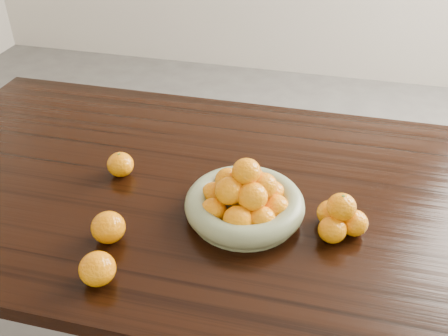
% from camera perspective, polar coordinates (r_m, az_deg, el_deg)
% --- Properties ---
extents(dining_table, '(2.00, 1.00, 0.75)m').
position_cam_1_polar(dining_table, '(1.40, 1.88, -5.50)').
color(dining_table, black).
rests_on(dining_table, ground).
extents(fruit_bowl, '(0.30, 0.30, 0.16)m').
position_cam_1_polar(fruit_bowl, '(1.23, 2.39, -3.75)').
color(fruit_bowl, gray).
rests_on(fruit_bowl, dining_table).
extents(orange_pyramid, '(0.12, 0.13, 0.11)m').
position_cam_1_polar(orange_pyramid, '(1.22, 13.07, -5.57)').
color(orange_pyramid, orange).
rests_on(orange_pyramid, dining_table).
extents(loose_orange_0, '(0.07, 0.07, 0.07)m').
position_cam_1_polar(loose_orange_0, '(1.41, -11.76, 0.39)').
color(loose_orange_0, orange).
rests_on(loose_orange_0, dining_table).
extents(loose_orange_1, '(0.08, 0.08, 0.07)m').
position_cam_1_polar(loose_orange_1, '(1.20, -13.09, -6.62)').
color(loose_orange_1, orange).
rests_on(loose_orange_1, dining_table).
extents(loose_orange_2, '(0.08, 0.08, 0.07)m').
position_cam_1_polar(loose_orange_2, '(1.11, -14.26, -11.10)').
color(loose_orange_2, orange).
rests_on(loose_orange_2, dining_table).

